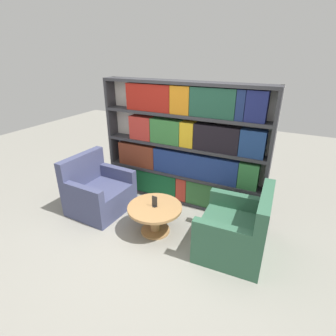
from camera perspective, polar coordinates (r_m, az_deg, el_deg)
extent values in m
plane|color=gray|center=(3.99, -5.10, -15.42)|extent=(14.00, 14.00, 0.00)
cube|color=silver|center=(4.58, 3.66, 5.25)|extent=(2.89, 0.05, 2.12)
cube|color=#333338|center=(5.18, -11.61, 7.03)|extent=(0.05, 0.30, 2.12)
cube|color=#333338|center=(4.15, 21.27, 1.57)|extent=(0.05, 0.30, 2.12)
cube|color=#333338|center=(4.91, 2.77, -6.68)|extent=(2.79, 0.30, 0.05)
cube|color=#333338|center=(4.67, 2.89, -1.35)|extent=(2.79, 0.30, 0.05)
cube|color=#333338|center=(4.47, 3.03, 4.79)|extent=(2.79, 0.30, 0.05)
cube|color=#333338|center=(4.33, 3.18, 11.43)|extent=(2.79, 0.30, 0.05)
cube|color=#333338|center=(4.25, 3.34, 18.10)|extent=(2.79, 0.30, 0.05)
cube|color=#15572E|center=(5.04, -4.00, -2.75)|extent=(1.17, 0.20, 0.44)
cube|color=#C0382A|center=(4.76, 3.22, -4.43)|extent=(0.19, 0.20, 0.44)
cube|color=#336936|center=(4.58, 10.53, -6.06)|extent=(1.06, 0.20, 0.44)
cube|color=brown|center=(4.95, -6.48, 2.97)|extent=(0.75, 0.20, 0.42)
cube|color=navy|center=(4.47, 5.79, 0.64)|extent=(1.49, 0.20, 0.42)
cube|color=#33773D|center=(4.27, 17.18, -1.55)|extent=(0.30, 0.20, 0.42)
cube|color=#B53129|center=(4.73, -5.69, 8.72)|extent=(0.42, 0.20, 0.41)
cube|color=#367638|center=(4.49, -0.31, 8.02)|extent=(0.55, 0.20, 0.41)
cube|color=gold|center=(4.34, 4.41, 7.35)|extent=(0.23, 0.20, 0.41)
cube|color=black|center=(4.19, 10.56, 6.40)|extent=(0.72, 0.20, 0.41)
cube|color=navy|center=(4.08, 17.98, 5.15)|extent=(0.37, 0.20, 0.41)
cube|color=maroon|center=(4.53, -4.00, 15.12)|extent=(0.82, 0.20, 0.44)
cube|color=orange|center=(4.26, 2.95, 14.59)|extent=(0.33, 0.20, 0.44)
cube|color=#1E4937|center=(4.08, 9.83, 13.87)|extent=(0.70, 0.20, 0.44)
cube|color=navy|center=(3.98, 15.70, 13.10)|extent=(0.12, 0.20, 0.44)
cube|color=navy|center=(3.95, 18.80, 12.63)|extent=(0.29, 0.20, 0.44)
cube|color=#42476B|center=(4.68, -14.38, -6.42)|extent=(0.89, 0.98, 0.44)
cube|color=#42476B|center=(4.71, -18.18, -0.19)|extent=(0.18, 0.95, 0.52)
cube|color=#42476B|center=(4.23, -17.86, -5.21)|extent=(0.72, 0.15, 0.22)
cube|color=#42476B|center=(4.76, -10.84, -1.10)|extent=(0.72, 0.15, 0.22)
cube|color=#336047|center=(3.80, 13.64, -14.29)|extent=(0.90, 0.98, 0.44)
cube|color=#336047|center=(3.51, 20.19, -9.18)|extent=(0.18, 0.95, 0.52)
cube|color=#336047|center=(3.96, 14.31, -6.87)|extent=(0.72, 0.15, 0.22)
cube|color=#336047|center=(3.29, 11.50, -13.73)|extent=(0.72, 0.15, 0.22)
cylinder|color=#AD7F4C|center=(4.04, -2.84, -11.26)|extent=(0.15, 0.15, 0.40)
cylinder|color=#AD7F4C|center=(4.15, -2.79, -13.36)|extent=(0.44, 0.44, 0.03)
cylinder|color=#AD7F4C|center=(3.91, -2.91, -8.61)|extent=(0.81, 0.81, 0.04)
cube|color=black|center=(3.90, -2.91, -8.30)|extent=(0.05, 0.06, 0.01)
cube|color=#2D2D2D|center=(3.86, -2.94, -7.28)|extent=(0.08, 0.01, 0.17)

